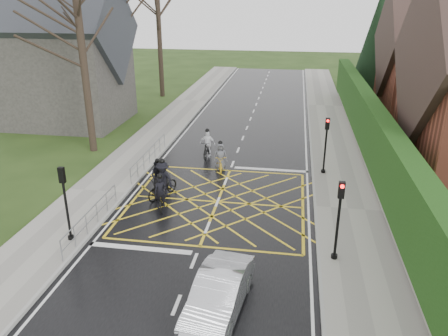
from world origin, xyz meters
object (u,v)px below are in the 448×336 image
(car, at_px, (219,294))
(cyclist_rear, at_px, (160,197))
(cyclist_back, at_px, (158,179))
(cyclist_front, at_px, (207,146))
(cyclist_mid, at_px, (163,183))
(cyclist_lead, at_px, (220,160))

(car, bearing_deg, cyclist_rear, 127.28)
(cyclist_rear, height_order, car, cyclist_rear)
(cyclist_back, xyz_separation_m, car, (4.48, -8.27, -0.00))
(cyclist_rear, height_order, cyclist_front, cyclist_front)
(cyclist_back, height_order, cyclist_mid, cyclist_mid)
(cyclist_mid, relative_size, cyclist_lead, 1.16)
(cyclist_lead, relative_size, car, 0.46)
(cyclist_back, relative_size, cyclist_lead, 0.97)
(cyclist_mid, height_order, cyclist_front, cyclist_mid)
(cyclist_rear, distance_m, cyclist_front, 7.11)
(cyclist_lead, bearing_deg, cyclist_rear, -124.71)
(cyclist_back, relative_size, cyclist_front, 0.99)
(cyclist_front, xyz_separation_m, car, (3.06, -13.61, 0.01))
(cyclist_lead, xyz_separation_m, car, (1.94, -11.68, 0.07))
(cyclist_front, distance_m, car, 13.95)
(cyclist_back, xyz_separation_m, cyclist_mid, (0.39, -0.51, 0.05))
(cyclist_rear, xyz_separation_m, cyclist_back, (-0.63, 1.72, 0.11))
(cyclist_mid, xyz_separation_m, cyclist_front, (1.03, 5.85, -0.06))
(cyclist_mid, xyz_separation_m, cyclist_lead, (2.14, 3.91, -0.13))
(cyclist_back, relative_size, cyclist_mid, 0.83)
(cyclist_mid, distance_m, cyclist_front, 5.94)
(cyclist_lead, bearing_deg, cyclist_back, -140.99)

